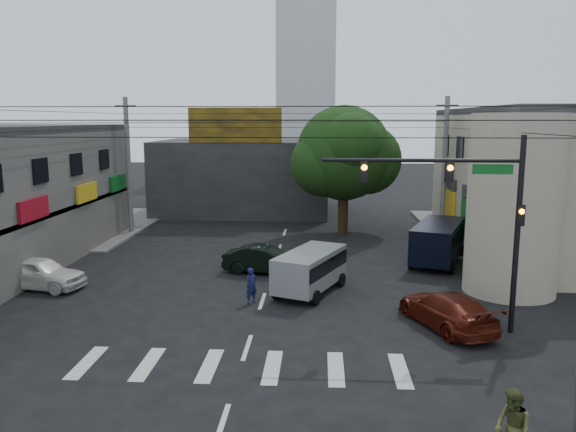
# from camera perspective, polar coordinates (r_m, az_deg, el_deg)

# --- Properties ---
(ground) EXTENTS (160.00, 160.00, 0.00)m
(ground) POSITION_cam_1_polar(r_m,az_deg,el_deg) (22.58, -3.16, -10.24)
(ground) COLOR black
(ground) RESTS_ON ground
(sidewalk_far_left) EXTENTS (16.00, 16.00, 0.15)m
(sidewalk_far_left) POSITION_cam_1_polar(r_m,az_deg,el_deg) (44.77, -23.89, -0.90)
(sidewalk_far_left) COLOR #514F4C
(sidewalk_far_left) RESTS_ON ground
(sidewalk_far_right) EXTENTS (16.00, 16.00, 0.15)m
(sidewalk_far_right) POSITION_cam_1_polar(r_m,az_deg,el_deg) (42.74, 24.63, -1.43)
(sidewalk_far_right) COLOR #514F4C
(sidewalk_far_right) RESTS_ON ground
(corner_column) EXTENTS (4.00, 4.00, 8.00)m
(corner_column) POSITION_cam_1_polar(r_m,az_deg,el_deg) (26.74, 21.94, 1.06)
(corner_column) COLOR gray
(corner_column) RESTS_ON ground
(building_far) EXTENTS (14.00, 10.00, 6.00)m
(building_far) POSITION_cam_1_polar(r_m,az_deg,el_deg) (47.75, -4.43, 4.08)
(building_far) COLOR #232326
(building_far) RESTS_ON ground
(billboard) EXTENTS (7.00, 0.30, 2.60)m
(billboard) POSITION_cam_1_polar(r_m,az_deg,el_deg) (42.67, -5.41, 9.17)
(billboard) COLOR olive
(billboard) RESTS_ON building_far
(tower_distant) EXTENTS (9.00, 9.00, 44.00)m
(tower_distant) POSITION_cam_1_polar(r_m,az_deg,el_deg) (92.22, 1.91, 18.68)
(tower_distant) COLOR silver
(tower_distant) RESTS_ON ground
(street_tree) EXTENTS (6.40, 6.40, 8.70)m
(street_tree) POSITION_cam_1_polar(r_m,az_deg,el_deg) (38.17, 5.71, 6.35)
(street_tree) COLOR black
(street_tree) RESTS_ON ground
(traffic_gantry) EXTENTS (7.10, 0.35, 7.20)m
(traffic_gantry) POSITION_cam_1_polar(r_m,az_deg,el_deg) (20.97, 18.13, 1.36)
(traffic_gantry) COLOR black
(traffic_gantry) RESTS_ON ground
(utility_pole_far_left) EXTENTS (0.32, 0.32, 9.20)m
(utility_pole_far_left) POSITION_cam_1_polar(r_m,az_deg,el_deg) (39.40, -15.91, 4.86)
(utility_pole_far_left) COLOR #59595B
(utility_pole_far_left) RESTS_ON ground
(utility_pole_far_right) EXTENTS (0.32, 0.32, 9.20)m
(utility_pole_far_right) POSITION_cam_1_polar(r_m,az_deg,el_deg) (38.06, 15.60, 4.72)
(utility_pole_far_right) COLOR #59595B
(utility_pole_far_right) RESTS_ON ground
(dark_sedan) EXTENTS (2.92, 4.72, 1.39)m
(dark_sedan) POSITION_cam_1_polar(r_m,az_deg,el_deg) (28.62, -2.33, -4.44)
(dark_sedan) COLOR black
(dark_sedan) RESTS_ON ground
(white_compact) EXTENTS (3.39, 5.01, 1.48)m
(white_compact) POSITION_cam_1_polar(r_m,az_deg,el_deg) (28.44, -23.99, -5.30)
(white_compact) COLOR silver
(white_compact) RESTS_ON ground
(maroon_sedan) EXTENTS (5.16, 5.98, 1.35)m
(maroon_sedan) POSITION_cam_1_polar(r_m,az_deg,el_deg) (22.15, 15.80, -9.16)
(maroon_sedan) COLOR #4B140A
(maroon_sedan) RESTS_ON ground
(silver_minivan) EXTENTS (5.73, 5.00, 1.90)m
(silver_minivan) POSITION_cam_1_polar(r_m,az_deg,el_deg) (25.36, 2.27, -5.72)
(silver_minivan) COLOR gray
(silver_minivan) RESTS_ON ground
(navy_van) EXTENTS (6.87, 5.72, 2.20)m
(navy_van) POSITION_cam_1_polar(r_m,az_deg,el_deg) (31.52, 14.99, -2.69)
(navy_van) COLOR black
(navy_van) RESTS_ON ground
(traffic_officer) EXTENTS (0.93, 0.93, 1.54)m
(traffic_officer) POSITION_cam_1_polar(r_m,az_deg,el_deg) (24.00, -3.71, -7.08)
(traffic_officer) COLOR #11173E
(traffic_officer) RESTS_ON ground
(pedestrian_olive) EXTENTS (1.26, 1.17, 1.83)m
(pedestrian_olive) POSITION_cam_1_polar(r_m,az_deg,el_deg) (14.30, 21.83, -19.41)
(pedestrian_olive) COLOR #414620
(pedestrian_olive) RESTS_ON ground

